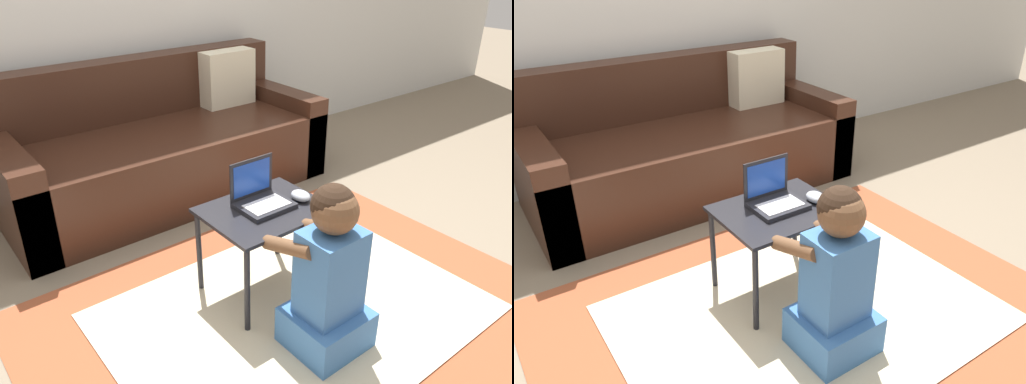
# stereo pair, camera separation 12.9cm
# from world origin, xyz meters

# --- Properties ---
(ground_plane) EXTENTS (16.00, 16.00, 0.00)m
(ground_plane) POSITION_xyz_m (0.00, 0.00, 0.00)
(ground_plane) COLOR #7F705B
(area_rug) EXTENTS (2.11, 1.57, 0.01)m
(area_rug) POSITION_xyz_m (0.01, -0.24, 0.00)
(area_rug) COLOR #9E4C2D
(area_rug) RESTS_ON ground_plane
(couch) EXTENTS (1.92, 0.82, 0.79)m
(couch) POSITION_xyz_m (0.17, 1.14, 0.28)
(couch) COLOR #381E14
(couch) RESTS_ON ground_plane
(laptop_desk) EXTENTS (0.50, 0.39, 0.41)m
(laptop_desk) POSITION_xyz_m (0.01, -0.03, 0.36)
(laptop_desk) COLOR black
(laptop_desk) RESTS_ON ground_plane
(laptop) EXTENTS (0.22, 0.18, 0.19)m
(laptop) POSITION_xyz_m (0.02, -0.01, 0.45)
(laptop) COLOR #232328
(laptop) RESTS_ON laptop_desk
(computer_mouse) EXTENTS (0.07, 0.10, 0.04)m
(computer_mouse) POSITION_xyz_m (0.18, -0.07, 0.44)
(computer_mouse) COLOR #B2B7C1
(computer_mouse) RESTS_ON laptop_desk
(person_seated) EXTENTS (0.29, 0.38, 0.69)m
(person_seated) POSITION_xyz_m (-0.02, -0.45, 0.32)
(person_seated) COLOR #3D70B2
(person_seated) RESTS_ON ground_plane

